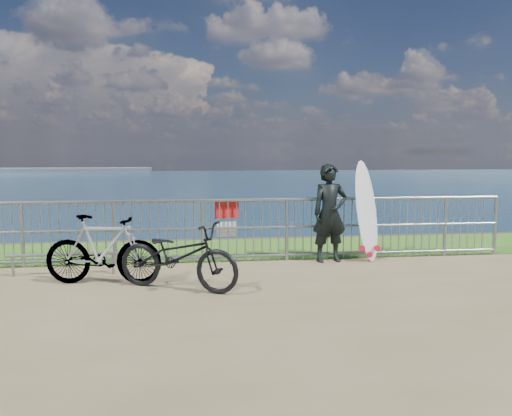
{
  "coord_description": "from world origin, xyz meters",
  "views": [
    {
      "loc": [
        -0.66,
        -7.06,
        1.94
      ],
      "look_at": [
        0.39,
        1.2,
        1.0
      ],
      "focal_mm": 35.0,
      "sensor_mm": 36.0,
      "label": 1
    }
  ],
  "objects": [
    {
      "name": "grass_strip",
      "position": [
        0.0,
        2.7,
        0.01
      ],
      "size": [
        120.0,
        120.0,
        0.0
      ],
      "primitive_type": "plane",
      "color": "#366E1E",
      "rests_on": "ground"
    },
    {
      "name": "railing",
      "position": [
        0.02,
        1.6,
        0.58
      ],
      "size": [
        10.06,
        0.1,
        1.13
      ],
      "color": "gray",
      "rests_on": "ground"
    },
    {
      "name": "surfboard",
      "position": [
        2.42,
        1.44,
        0.83
      ],
      "size": [
        0.6,
        0.57,
        1.8
      ],
      "color": "white",
      "rests_on": "ground"
    },
    {
      "name": "bike_rack",
      "position": [
        -2.69,
        0.96,
        0.29
      ],
      "size": [
        1.72,
        0.05,
        0.36
      ],
      "color": "gray",
      "rests_on": "ground"
    },
    {
      "name": "surfer",
      "position": [
        1.73,
        1.42,
        0.86
      ],
      "size": [
        0.67,
        0.48,
        1.73
      ],
      "primitive_type": "imported",
      "rotation": [
        0.0,
        0.0,
        0.11
      ],
      "color": "black",
      "rests_on": "ground"
    },
    {
      "name": "bicycle_far",
      "position": [
        -1.98,
        0.35,
        0.52
      ],
      "size": [
        1.77,
        0.75,
        1.03
      ],
      "primitive_type": "imported",
      "rotation": [
        0.0,
        0.0,
        1.41
      ],
      "color": "black",
      "rests_on": "ground"
    },
    {
      "name": "bicycle_near",
      "position": [
        -0.88,
        -0.09,
        0.48
      ],
      "size": [
        1.93,
        1.41,
        0.97
      ],
      "primitive_type": "imported",
      "rotation": [
        0.0,
        0.0,
        1.1
      ],
      "color": "black",
      "rests_on": "ground"
    },
    {
      "name": "seascape",
      "position": [
        -43.75,
        147.49,
        -4.03
      ],
      "size": [
        260.0,
        260.0,
        5.0
      ],
      "color": "brown",
      "rests_on": "ground"
    }
  ]
}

